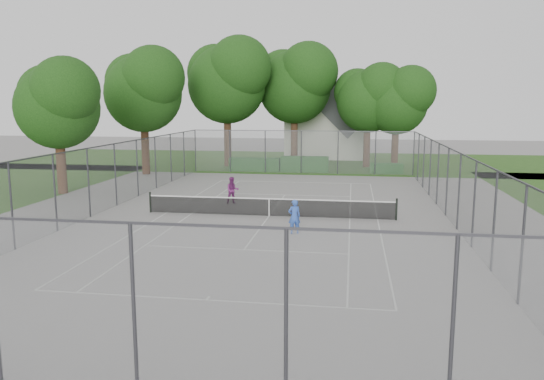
# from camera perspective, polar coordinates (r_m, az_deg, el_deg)

# --- Properties ---
(ground) EXTENTS (120.00, 120.00, 0.00)m
(ground) POSITION_cam_1_polar(r_m,az_deg,el_deg) (27.25, -0.32, -2.83)
(ground) COLOR slate
(ground) RESTS_ON ground
(grass_far) EXTENTS (60.00, 20.00, 0.00)m
(grass_far) POSITION_cam_1_polar(r_m,az_deg,el_deg) (52.79, 4.08, 3.08)
(grass_far) COLOR #254B15
(grass_far) RESTS_ON ground
(court_markings) EXTENTS (11.03, 23.83, 0.01)m
(court_markings) POSITION_cam_1_polar(r_m,az_deg,el_deg) (27.25, -0.32, -2.82)
(court_markings) COLOR beige
(court_markings) RESTS_ON ground
(tennis_net) EXTENTS (12.87, 0.10, 1.10)m
(tennis_net) POSITION_cam_1_polar(r_m,az_deg,el_deg) (27.15, -0.32, -1.77)
(tennis_net) COLOR black
(tennis_net) RESTS_ON ground
(perimeter_fence) EXTENTS (18.08, 34.08, 3.52)m
(perimeter_fence) POSITION_cam_1_polar(r_m,az_deg,el_deg) (26.93, -0.32, 0.94)
(perimeter_fence) COLOR #38383D
(perimeter_fence) RESTS_ON ground
(tree_far_left) EXTENTS (8.06, 7.36, 11.58)m
(tree_far_left) POSITION_cam_1_polar(r_m,az_deg,el_deg) (48.63, -4.79, 11.93)
(tree_far_left) COLOR #3B2215
(tree_far_left) RESTS_ON ground
(tree_far_midleft) EXTENTS (7.88, 7.19, 11.32)m
(tree_far_midleft) POSITION_cam_1_polar(r_m,az_deg,el_deg) (50.81, 2.55, 11.64)
(tree_far_midleft) COLOR #3B2215
(tree_far_midleft) RESTS_ON ground
(tree_far_midright) EXTENTS (6.44, 5.88, 9.26)m
(tree_far_midright) POSITION_cam_1_polar(r_m,az_deg,el_deg) (48.65, 10.40, 9.92)
(tree_far_midright) COLOR #3B2215
(tree_far_midright) RESTS_ON ground
(tree_far_right) EXTENTS (6.22, 5.68, 8.94)m
(tree_far_right) POSITION_cam_1_polar(r_m,az_deg,el_deg) (48.06, 13.37, 9.57)
(tree_far_right) COLOR #3B2215
(tree_far_right) RESTS_ON ground
(tree_side_back) EXTENTS (7.08, 6.46, 10.17)m
(tree_side_back) POSITION_cam_1_polar(r_m,az_deg,el_deg) (44.15, -13.64, 10.71)
(tree_side_back) COLOR #3B2215
(tree_side_back) RESTS_ON ground
(tree_side_front) EXTENTS (5.96, 5.45, 8.57)m
(tree_side_front) POSITION_cam_1_polar(r_m,az_deg,el_deg) (36.11, -22.06, 8.90)
(tree_side_front) COLOR #3B2215
(tree_side_front) RESTS_ON ground
(hedge_left) EXTENTS (4.34, 1.30, 1.09)m
(hedge_left) POSITION_cam_1_polar(r_m,az_deg,el_deg) (45.65, -1.84, 2.80)
(hedge_left) COLOR #194F19
(hedge_left) RESTS_ON ground
(hedge_mid) EXTENTS (4.01, 1.15, 1.26)m
(hedge_mid) POSITION_cam_1_polar(r_m,az_deg,el_deg) (45.05, 3.53, 2.81)
(hedge_mid) COLOR #194F19
(hedge_mid) RESTS_ON ground
(hedge_right) EXTENTS (2.68, 0.98, 0.80)m
(hedge_right) POSITION_cam_1_polar(r_m,az_deg,el_deg) (44.93, 12.21, 2.31)
(hedge_right) COLOR #194F19
(hedge_right) RESTS_ON ground
(house) EXTENTS (8.57, 6.64, 10.67)m
(house) POSITION_cam_1_polar(r_m,az_deg,el_deg) (56.99, 6.05, 7.84)
(house) COLOR beige
(house) RESTS_ON ground
(girl_player) EXTENTS (0.66, 0.55, 1.54)m
(girl_player) POSITION_cam_1_polar(r_m,az_deg,el_deg) (23.56, 2.42, -2.87)
(girl_player) COLOR blue
(girl_player) RESTS_ON ground
(woman_player) EXTENTS (0.91, 0.80, 1.55)m
(woman_player) POSITION_cam_1_polar(r_m,az_deg,el_deg) (30.61, -4.28, -0.03)
(woman_player) COLOR #76276A
(woman_player) RESTS_ON ground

